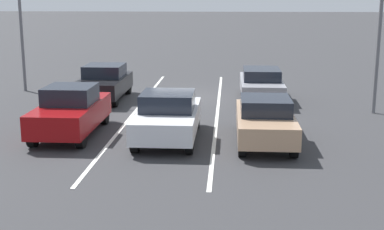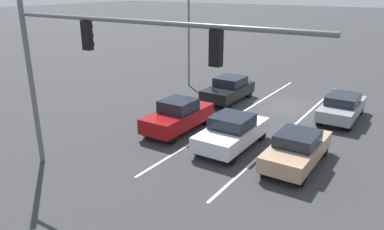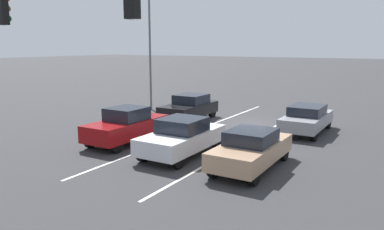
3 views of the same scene
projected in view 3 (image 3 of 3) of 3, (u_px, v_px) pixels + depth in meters
ground_plane at (247, 124)px, 21.23m from camera, size 240.00×240.00×0.00m
lane_stripe_left_divider at (255, 137)px, 18.01m from camera, size 0.12×17.69×0.01m
lane_stripe_center_divider at (197, 130)px, 19.65m from camera, size 0.12×17.69×0.01m
car_maroon_rightlane_front at (127, 125)px, 16.96m from camera, size 1.74×4.16×1.61m
car_tan_leftlane_front at (251, 149)px, 13.37m from camera, size 1.71×4.21×1.42m
car_silver_midlane_front at (182, 137)px, 15.04m from camera, size 1.85×4.20×1.51m
car_gray_leftlane_second at (307, 118)px, 18.93m from camera, size 1.75×4.29×1.39m
car_black_rightlane_second at (189, 107)px, 22.15m from camera, size 1.84×4.05×1.50m
traffic_signal_gantry at (5, 32)px, 10.88m from camera, size 11.36×0.37×6.56m
street_lamp_right_shoulder at (152, 35)px, 25.00m from camera, size 1.90×0.24×8.83m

